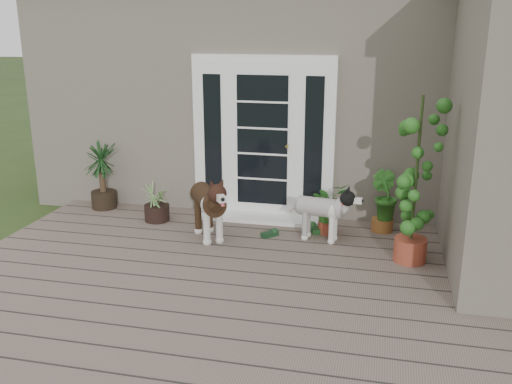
# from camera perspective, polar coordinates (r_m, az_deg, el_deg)

# --- Properties ---
(deck) EXTENTS (6.20, 4.60, 0.12)m
(deck) POSITION_cam_1_polar(r_m,az_deg,el_deg) (5.73, -2.07, -10.00)
(deck) COLOR #6B5B4C
(deck) RESTS_ON ground
(house_main) EXTENTS (7.40, 4.00, 3.10)m
(house_main) POSITION_cam_1_polar(r_m,az_deg,el_deg) (9.35, 4.63, 9.94)
(house_main) COLOR #665E54
(house_main) RESTS_ON ground
(door_unit) EXTENTS (1.90, 0.14, 2.15)m
(door_unit) POSITION_cam_1_polar(r_m,az_deg,el_deg) (7.45, 0.71, 5.53)
(door_unit) COLOR white
(door_unit) RESTS_ON deck
(door_step) EXTENTS (1.60, 0.40, 0.05)m
(door_step) POSITION_cam_1_polar(r_m,az_deg,el_deg) (7.53, 0.36, -2.62)
(door_step) COLOR white
(door_step) RESTS_ON deck
(brindle_dog) EXTENTS (0.80, 0.93, 0.73)m
(brindle_dog) POSITION_cam_1_polar(r_m,az_deg,el_deg) (6.80, -4.89, -1.82)
(brindle_dog) COLOR #3A2515
(brindle_dog) RESTS_ON deck
(white_dog) EXTENTS (0.77, 0.43, 0.61)m
(white_dog) POSITION_cam_1_polar(r_m,az_deg,el_deg) (6.78, 6.57, -2.46)
(white_dog) COLOR silver
(white_dog) RESTS_ON deck
(spider_plant) EXTENTS (0.58, 0.58, 0.58)m
(spider_plant) POSITION_cam_1_polar(r_m,az_deg,el_deg) (7.53, -10.12, -0.77)
(spider_plant) COLOR #ACBC74
(spider_plant) RESTS_ON deck
(yucca) EXTENTS (0.74, 0.74, 0.96)m
(yucca) POSITION_cam_1_polar(r_m,az_deg,el_deg) (8.18, -15.40, 1.66)
(yucca) COLOR black
(yucca) RESTS_ON deck
(herb_a) EXTENTS (0.63, 0.63, 0.57)m
(herb_a) POSITION_cam_1_polar(r_m,az_deg,el_deg) (7.03, 7.37, -1.97)
(herb_a) COLOR #19581F
(herb_a) RESTS_ON deck
(herb_b) EXTENTS (0.53, 0.53, 0.56)m
(herb_b) POSITION_cam_1_polar(r_m,az_deg,el_deg) (7.22, 12.81, -1.76)
(herb_b) COLOR #1B4E16
(herb_b) RESTS_ON deck
(herb_c) EXTENTS (0.46, 0.46, 0.51)m
(herb_c) POSITION_cam_1_polar(r_m,az_deg,el_deg) (7.26, 20.07, -2.48)
(herb_c) COLOR #1C5C1A
(herb_c) RESTS_ON deck
(sapling) EXTENTS (0.73, 0.73, 1.89)m
(sapling) POSITION_cam_1_polar(r_m,az_deg,el_deg) (6.18, 15.98, 1.33)
(sapling) COLOR #175118
(sapling) RESTS_ON deck
(clog_left) EXTENTS (0.24, 0.32, 0.09)m
(clog_left) POSITION_cam_1_polar(r_m,az_deg,el_deg) (7.12, 5.93, -3.71)
(clog_left) COLOR #173916
(clog_left) RESTS_ON deck
(clog_right) EXTENTS (0.26, 0.27, 0.08)m
(clog_right) POSITION_cam_1_polar(r_m,az_deg,el_deg) (6.93, 1.41, -4.25)
(clog_right) COLOR #14341B
(clog_right) RESTS_ON deck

